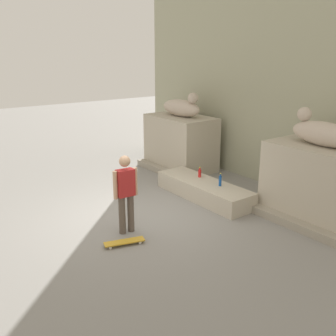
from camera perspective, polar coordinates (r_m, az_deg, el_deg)
ground_plane at (r=8.96m, az=-4.47°, el=-7.24°), size 40.00×40.00×0.00m
facade_wall at (r=11.25m, az=15.51°, el=14.19°), size 10.58×0.60×6.48m
pedestal_left at (r=12.38m, az=1.89°, el=3.80°), size 2.23×1.37×1.70m
pedestal_right at (r=9.22m, az=21.35°, el=-2.04°), size 2.23×1.37×1.70m
statue_reclining_left at (r=12.14m, az=2.05°, el=8.98°), size 1.62×0.61×0.78m
statue_reclining_right at (r=8.96m, az=21.93°, el=4.89°), size 1.63×0.67×0.78m
ledge_block at (r=10.02m, az=5.32°, el=-3.23°), size 2.86×0.88×0.44m
skater at (r=7.93m, az=-6.29°, el=-3.40°), size 0.23×0.54×1.67m
skateboard at (r=7.77m, az=-6.48°, el=-10.81°), size 0.42×0.82×0.08m
bottle_red at (r=10.26m, az=4.71°, el=-0.76°), size 0.08×0.08×0.27m
bottle_blue at (r=9.64m, az=7.73°, el=-1.87°), size 0.07×0.07×0.33m
stair_step at (r=10.38m, az=7.31°, el=-3.34°), size 7.15×0.50×0.18m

